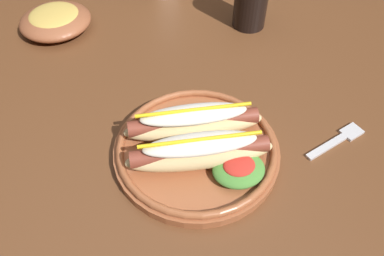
# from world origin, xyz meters

# --- Properties ---
(ground_plane) EXTENTS (8.00, 8.00, 0.00)m
(ground_plane) POSITION_xyz_m (0.00, 0.00, 0.00)
(ground_plane) COLOR #2D2826
(dining_table) EXTENTS (1.22, 1.05, 0.74)m
(dining_table) POSITION_xyz_m (0.00, 0.00, 0.65)
(dining_table) COLOR brown
(dining_table) RESTS_ON ground_plane
(hot_dog_plate) EXTENTS (0.27, 0.27, 0.08)m
(hot_dog_plate) POSITION_xyz_m (0.03, -0.22, 0.77)
(hot_dog_plate) COLOR #9E5633
(hot_dog_plate) RESTS_ON dining_table
(fork) EXTENTS (0.12, 0.06, 0.00)m
(fork) POSITION_xyz_m (0.26, -0.25, 0.74)
(fork) COLOR silver
(fork) RESTS_ON dining_table
(side_bowl) EXTENTS (0.16, 0.16, 0.05)m
(side_bowl) POSITION_xyz_m (-0.19, 0.20, 0.76)
(side_bowl) COLOR brown
(side_bowl) RESTS_ON dining_table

